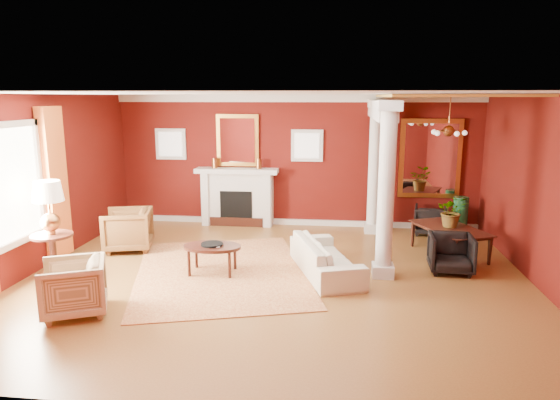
# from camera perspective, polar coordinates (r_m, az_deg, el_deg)

# --- Properties ---
(ground) EXTENTS (8.00, 8.00, 0.00)m
(ground) POSITION_cam_1_polar(r_m,az_deg,el_deg) (8.08, -0.44, -8.95)
(ground) COLOR brown
(ground) RESTS_ON ground
(room_shell) EXTENTS (8.04, 7.04, 2.92)m
(room_shell) POSITION_cam_1_polar(r_m,az_deg,el_deg) (7.61, -0.46, 5.42)
(room_shell) COLOR #510F0B
(room_shell) RESTS_ON ground
(fireplace) EXTENTS (1.85, 0.42, 1.29)m
(fireplace) POSITION_cam_1_polar(r_m,az_deg,el_deg) (11.27, -4.89, 0.38)
(fireplace) COLOR silver
(fireplace) RESTS_ON ground
(overmantel_mirror) EXTENTS (0.95, 0.07, 1.15)m
(overmantel_mirror) POSITION_cam_1_polar(r_m,az_deg,el_deg) (11.23, -4.87, 6.81)
(overmantel_mirror) COLOR gold
(overmantel_mirror) RESTS_ON fireplace
(flank_window_left) EXTENTS (0.70, 0.07, 0.70)m
(flank_window_left) POSITION_cam_1_polar(r_m,az_deg,el_deg) (11.66, -12.38, 6.26)
(flank_window_left) COLOR silver
(flank_window_left) RESTS_ON room_shell
(flank_window_right) EXTENTS (0.70, 0.07, 0.70)m
(flank_window_right) POSITION_cam_1_polar(r_m,az_deg,el_deg) (11.04, 3.11, 6.23)
(flank_window_right) COLOR silver
(flank_window_right) RESTS_ON room_shell
(left_window) EXTENTS (0.21, 2.55, 2.60)m
(left_window) POSITION_cam_1_polar(r_m,az_deg,el_deg) (8.56, -27.87, 0.73)
(left_window) COLOR white
(left_window) RESTS_ON room_shell
(column_front) EXTENTS (0.36, 0.36, 2.80)m
(column_front) POSITION_cam_1_polar(r_m,az_deg,el_deg) (7.97, 12.04, 1.15)
(column_front) COLOR silver
(column_front) RESTS_ON ground
(column_back) EXTENTS (0.36, 0.36, 2.80)m
(column_back) POSITION_cam_1_polar(r_m,az_deg,el_deg) (10.63, 10.76, 3.80)
(column_back) COLOR silver
(column_back) RESTS_ON ground
(header_beam) EXTENTS (0.30, 3.20, 0.32)m
(header_beam) POSITION_cam_1_polar(r_m,az_deg,el_deg) (9.44, 11.49, 10.07)
(header_beam) COLOR silver
(header_beam) RESTS_ON column_front
(amber_ceiling) EXTENTS (2.30, 3.40, 0.04)m
(amber_ceiling) POSITION_cam_1_polar(r_m,az_deg,el_deg) (9.45, 18.73, 11.22)
(amber_ceiling) COLOR gold
(amber_ceiling) RESTS_ON room_shell
(dining_mirror) EXTENTS (1.30, 0.07, 1.70)m
(dining_mirror) POSITION_cam_1_polar(r_m,az_deg,el_deg) (11.21, 16.78, 4.54)
(dining_mirror) COLOR gold
(dining_mirror) RESTS_ON room_shell
(chandelier) EXTENTS (0.60, 0.62, 0.75)m
(chandelier) POSITION_cam_1_polar(r_m,az_deg,el_deg) (9.53, 18.72, 7.46)
(chandelier) COLOR #A96B35
(chandelier) RESTS_ON room_shell
(crown_trim) EXTENTS (8.00, 0.08, 0.16)m
(crown_trim) POSITION_cam_1_polar(r_m,az_deg,el_deg) (11.01, 1.84, 11.54)
(crown_trim) COLOR silver
(crown_trim) RESTS_ON room_shell
(base_trim) EXTENTS (8.00, 0.08, 0.12)m
(base_trim) POSITION_cam_1_polar(r_m,az_deg,el_deg) (11.35, 1.75, -2.53)
(base_trim) COLOR silver
(base_trim) RESTS_ON ground
(rug) EXTENTS (3.61, 4.22, 0.01)m
(rug) POSITION_cam_1_polar(r_m,az_deg,el_deg) (8.42, -6.76, -8.12)
(rug) COLOR maroon
(rug) RESTS_ON ground
(sofa) EXTENTS (1.16, 2.02, 0.76)m
(sofa) POSITION_cam_1_polar(r_m,az_deg,el_deg) (8.22, 5.28, -5.86)
(sofa) COLOR beige
(sofa) RESTS_ON ground
(armchair_leopard) EXTENTS (0.98, 1.01, 0.87)m
(armchair_leopard) POSITION_cam_1_polar(r_m,az_deg,el_deg) (9.84, -17.02, -3.04)
(armchair_leopard) COLOR black
(armchair_leopard) RESTS_ON ground
(armchair_stripe) EXTENTS (1.01, 1.03, 0.82)m
(armchair_stripe) POSITION_cam_1_polar(r_m,az_deg,el_deg) (7.25, -22.56, -8.94)
(armchair_stripe) COLOR #CCAB88
(armchair_stripe) RESTS_ON ground
(coffee_table) EXTENTS (0.95, 0.95, 0.48)m
(coffee_table) POSITION_cam_1_polar(r_m,az_deg,el_deg) (8.24, -7.77, -5.46)
(coffee_table) COLOR black
(coffee_table) RESTS_ON ground
(coffee_book) EXTENTS (0.18, 0.04, 0.25)m
(coffee_book) POSITION_cam_1_polar(r_m,az_deg,el_deg) (8.17, -8.12, -4.38)
(coffee_book) COLOR black
(coffee_book) RESTS_ON coffee_table
(side_table) EXTENTS (0.63, 0.63, 1.59)m
(side_table) POSITION_cam_1_polar(r_m,az_deg,el_deg) (8.54, -24.84, -1.37)
(side_table) COLOR black
(side_table) RESTS_ON ground
(dining_table) EXTENTS (1.08, 1.58, 0.83)m
(dining_table) POSITION_cam_1_polar(r_m,az_deg,el_deg) (9.62, 18.96, -3.60)
(dining_table) COLOR black
(dining_table) RESTS_ON ground
(dining_chair_near) EXTENTS (0.71, 0.67, 0.70)m
(dining_chair_near) POSITION_cam_1_polar(r_m,az_deg,el_deg) (8.73, 18.97, -5.60)
(dining_chair_near) COLOR black
(dining_chair_near) RESTS_ON ground
(dining_chair_far) EXTENTS (0.75, 0.71, 0.67)m
(dining_chair_far) POSITION_cam_1_polar(r_m,az_deg,el_deg) (10.98, 16.81, -2.06)
(dining_chair_far) COLOR black
(dining_chair_far) RESTS_ON ground
(green_urn) EXTENTS (0.34, 0.34, 0.82)m
(green_urn) POSITION_cam_1_polar(r_m,az_deg,el_deg) (11.10, 19.85, -2.17)
(green_urn) COLOR #164524
(green_urn) RESTS_ON ground
(potted_plant) EXTENTS (0.58, 0.63, 0.46)m
(potted_plant) POSITION_cam_1_polar(r_m,az_deg,el_deg) (9.52, 19.17, 0.20)
(potted_plant) COLOR #26591E
(potted_plant) RESTS_ON dining_table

